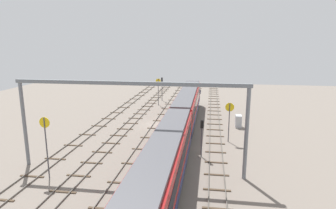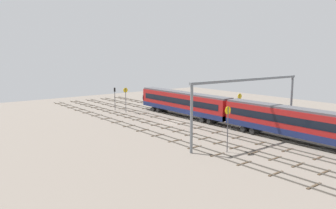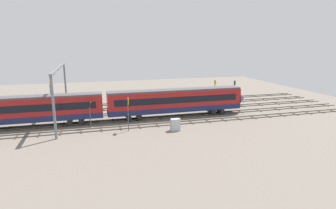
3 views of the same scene
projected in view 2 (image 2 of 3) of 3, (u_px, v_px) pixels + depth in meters
The scene contains 14 objects.
ground_plane at pixel (176, 122), 61.82m from camera, with size 91.81×91.81×0.00m, color slate.
track_near_foreground at pixel (209, 116), 67.09m from camera, with size 75.81×2.40×0.16m.
track_with_train at pixel (193, 119), 64.45m from camera, with size 75.81×2.40×0.16m.
track_middle at pixel (176, 121), 61.81m from camera, with size 75.81×2.40×0.16m.
track_second_far at pixel (157, 125), 59.18m from camera, with size 75.81×2.40×0.16m.
track_far_background at pixel (136, 128), 56.54m from camera, with size 75.81×2.40×0.16m.
train at pixel (228, 112), 57.26m from camera, with size 50.40×3.24×4.80m.
overhead_gantry at pixel (249, 92), 48.13m from camera, with size 0.40×22.60×8.98m.
speed_sign_near_foreground at pixel (240, 102), 62.68m from camera, with size 0.14×1.10×5.10m.
speed_sign_mid_trackside at pixel (228, 123), 42.27m from camera, with size 0.14×1.00×5.93m.
speed_sign_far_trackside at pixel (126, 96), 70.56m from camera, with size 0.14×1.04×5.37m.
signal_light_trackside_approach at pixel (252, 112), 56.55m from camera, with size 0.31×0.32×4.25m.
signal_light_trackside_departure at pixel (115, 96), 74.21m from camera, with size 0.31×0.32×5.01m.
relay_cabinet at pixel (220, 110), 69.47m from camera, with size 1.42×0.88×1.83m.
Camera 2 is at (-47.03, 38.27, 12.53)m, focal length 35.86 mm.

